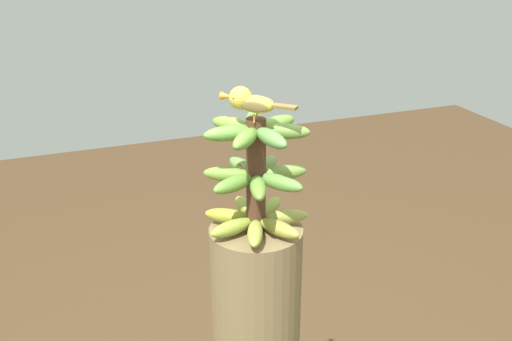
{
  "coord_description": "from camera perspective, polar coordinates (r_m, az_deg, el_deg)",
  "views": [
    {
      "loc": [
        -0.54,
        -1.42,
        1.96
      ],
      "look_at": [
        0.0,
        0.0,
        1.33
      ],
      "focal_mm": 41.76,
      "sensor_mm": 36.0,
      "label": 1
    }
  ],
  "objects": [
    {
      "name": "banana_bunch",
      "position": [
        1.65,
        -0.01,
        -0.52
      ],
      "size": [
        0.31,
        0.31,
        0.33
      ],
      "color": "#4C2D1E",
      "rests_on": "banana_tree"
    },
    {
      "name": "perched_bird",
      "position": [
        1.57,
        -0.66,
        6.65
      ],
      "size": [
        0.17,
        0.17,
        0.09
      ],
      "color": "#C68933",
      "rests_on": "banana_bunch"
    }
  ]
}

